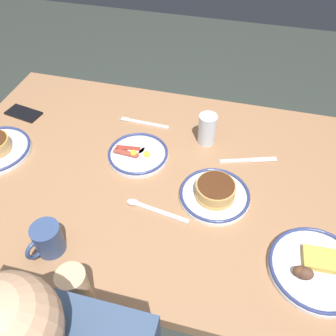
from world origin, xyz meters
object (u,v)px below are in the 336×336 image
object	(u,v)px
tea_spoon	(149,208)
plate_near_main	(138,154)
plate_center_pancakes	(215,193)
drinking_glass	(207,130)
cell_phone	(24,113)
fork_near	(144,123)
plate_far_companion	(316,268)
butter_knife	(248,160)
coffee_mug	(47,239)

from	to	relation	value
tea_spoon	plate_near_main	bearing A→B (deg)	-63.78
plate_center_pancakes	drinking_glass	size ratio (longest dim) A/B	1.93
cell_phone	fork_near	bearing A→B (deg)	-161.98
drinking_glass	plate_center_pancakes	bearing A→B (deg)	105.84
plate_far_companion	tea_spoon	size ratio (longest dim) A/B	1.27
drinking_glass	butter_knife	world-z (taller)	drinking_glass
drinking_glass	cell_phone	xyz separation A→B (m)	(0.76, 0.02, -0.05)
drinking_glass	cell_phone	world-z (taller)	drinking_glass
plate_far_companion	tea_spoon	xyz separation A→B (m)	(0.50, -0.09, -0.01)
plate_center_pancakes	cell_phone	size ratio (longest dim) A/B	1.59
plate_near_main	fork_near	distance (m)	0.19
plate_far_companion	fork_near	world-z (taller)	plate_far_companion
coffee_mug	cell_phone	distance (m)	0.68
plate_near_main	drinking_glass	distance (m)	0.27
cell_phone	tea_spoon	bearing A→B (deg)	162.81
plate_near_main	cell_phone	xyz separation A→B (m)	(0.53, -0.12, -0.01)
plate_near_main	drinking_glass	bearing A→B (deg)	-147.22
drinking_glass	fork_near	bearing A→B (deg)	-9.30
plate_center_pancakes	plate_far_companion	xyz separation A→B (m)	(-0.31, 0.19, -0.01)
plate_far_companion	fork_near	distance (m)	0.81
plate_far_companion	cell_phone	distance (m)	1.22
coffee_mug	butter_knife	distance (m)	0.72
plate_near_main	fork_near	world-z (taller)	plate_near_main
cell_phone	butter_knife	world-z (taller)	cell_phone
plate_far_companion	cell_phone	xyz separation A→B (m)	(1.14, -0.43, -0.01)
plate_near_main	drinking_glass	xyz separation A→B (m)	(-0.22, -0.14, 0.04)
plate_near_main	cell_phone	size ratio (longest dim) A/B	1.52
coffee_mug	plate_near_main	bearing A→B (deg)	-106.43
coffee_mug	drinking_glass	xyz separation A→B (m)	(-0.35, -0.57, 0.00)
plate_far_companion	butter_knife	distance (m)	0.44
plate_near_main	cell_phone	distance (m)	0.55
plate_far_companion	coffee_mug	bearing A→B (deg)	9.13
drinking_glass	coffee_mug	bearing A→B (deg)	58.53
drinking_glass	cell_phone	distance (m)	0.76
coffee_mug	tea_spoon	distance (m)	0.32
plate_far_companion	drinking_glass	distance (m)	0.59
plate_near_main	plate_far_companion	bearing A→B (deg)	153.13
plate_center_pancakes	coffee_mug	size ratio (longest dim) A/B	2.06
plate_center_pancakes	fork_near	xyz separation A→B (m)	(0.33, -0.31, -0.02)
plate_center_pancakes	tea_spoon	distance (m)	0.21
fork_near	butter_knife	size ratio (longest dim) A/B	1.00
cell_phone	plate_far_companion	bearing A→B (deg)	170.02
plate_center_pancakes	butter_knife	world-z (taller)	plate_center_pancakes
coffee_mug	cell_phone	bearing A→B (deg)	-53.24
coffee_mug	tea_spoon	xyz separation A→B (m)	(-0.23, -0.21, -0.05)
drinking_glass	fork_near	distance (m)	0.27
coffee_mug	drinking_glass	bearing A→B (deg)	-121.47
plate_near_main	fork_near	bearing A→B (deg)	-79.31
drinking_glass	tea_spoon	size ratio (longest dim) A/B	0.58
coffee_mug	cell_phone	size ratio (longest dim) A/B	0.77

